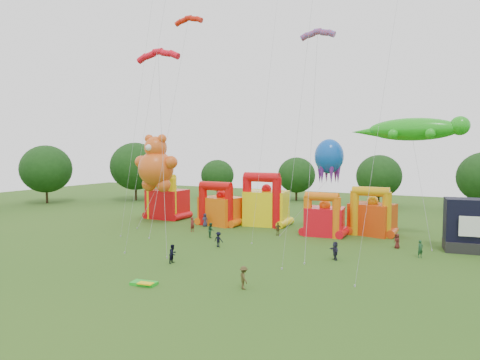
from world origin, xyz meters
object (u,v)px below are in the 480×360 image
at_px(octopus_kite, 311,193).
at_px(spectator_0, 205,220).
at_px(spectator_4, 278,229).
at_px(bouncy_castle_0, 166,201).
at_px(bouncy_castle_2, 265,205).
at_px(gecko_kite, 418,169).
at_px(teddy_bear_kite, 155,168).

distance_m(octopus_kite, spectator_0, 15.11).
bearing_deg(spectator_4, spectator_0, -46.24).
distance_m(bouncy_castle_0, spectator_4, 20.87).
relative_size(bouncy_castle_2, gecko_kite, 0.52).
relative_size(spectator_0, spectator_4, 1.11).
distance_m(bouncy_castle_0, octopus_kite, 23.50).
xyz_separation_m(teddy_bear_kite, gecko_kite, (33.45, 4.55, 0.36)).
xyz_separation_m(bouncy_castle_0, teddy_bear_kite, (2.29, -5.50, 5.35)).
xyz_separation_m(bouncy_castle_0, spectator_4, (20.27, -4.66, -1.80)).
height_order(bouncy_castle_2, spectator_0, bouncy_castle_2).
relative_size(octopus_kite, spectator_0, 6.62).
bearing_deg(gecko_kite, spectator_0, -174.85).
height_order(octopus_kite, spectator_0, octopus_kite).
bearing_deg(spectator_4, octopus_kite, -171.02).
bearing_deg(gecko_kite, bouncy_castle_0, 178.48).
bearing_deg(spectator_0, octopus_kite, 6.60).
height_order(bouncy_castle_0, gecko_kite, gecko_kite).
bearing_deg(teddy_bear_kite, gecko_kite, 7.75).
relative_size(bouncy_castle_2, spectator_0, 4.11).
xyz_separation_m(teddy_bear_kite, spectator_4, (17.98, 0.84, -7.15)).
distance_m(bouncy_castle_2, spectator_0, 8.64).
bearing_deg(teddy_bear_kite, spectator_4, 2.68).
bearing_deg(bouncy_castle_0, octopus_kite, -2.84).
xyz_separation_m(bouncy_castle_2, octopus_kite, (7.39, -2.53, 2.21)).
bearing_deg(teddy_bear_kite, bouncy_castle_2, 26.69).
height_order(octopus_kite, spectator_4, octopus_kite).
xyz_separation_m(bouncy_castle_2, spectator_4, (4.30, -6.03, -2.00)).
relative_size(bouncy_castle_0, octopus_kite, 0.58).
height_order(bouncy_castle_0, teddy_bear_kite, teddy_bear_kite).
bearing_deg(octopus_kite, bouncy_castle_0, 177.16).
bearing_deg(gecko_kite, spectator_4, -166.50).
height_order(teddy_bear_kite, spectator_0, teddy_bear_kite).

